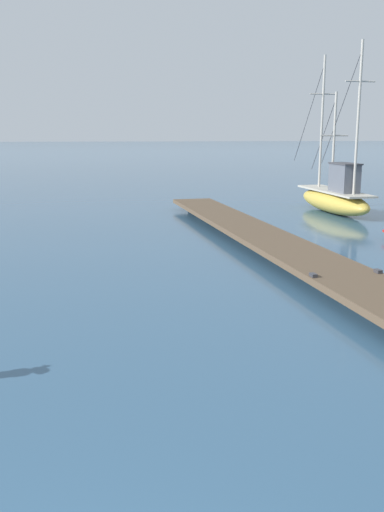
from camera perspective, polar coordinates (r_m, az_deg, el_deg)
name	(u,v)px	position (r m, az deg, el deg)	size (l,w,h in m)	color
floating_dock	(275,243)	(17.13, 8.30, 1.31)	(3.88, 21.84, 0.53)	brown
fishing_boat_1	(335,196)	(26.43, 14.11, 5.80)	(1.92, 7.79, 7.16)	gold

